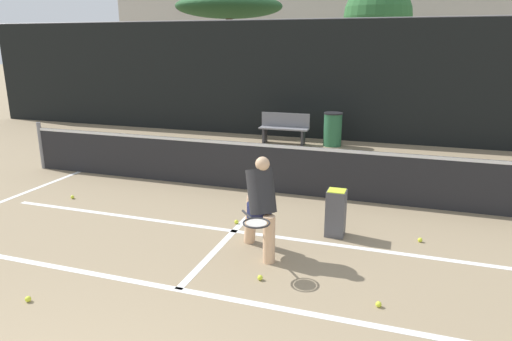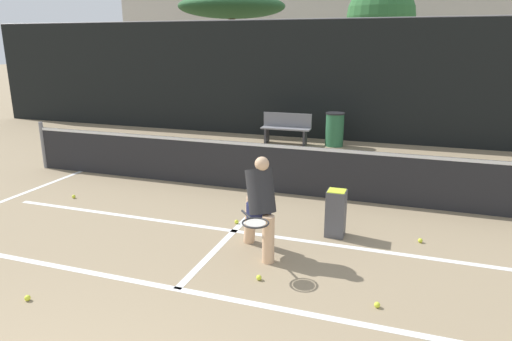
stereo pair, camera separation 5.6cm
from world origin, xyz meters
name	(u,v)px [view 1 (the left image)]	position (x,y,z in m)	size (l,w,h in m)	color
court_baseline_near	(178,289)	(0.00, 2.93, 0.00)	(11.00, 0.10, 0.01)	white
court_service_line	(234,231)	(0.00, 4.75, 0.00)	(8.25, 0.10, 0.01)	white
court_center_mark	(236,229)	(0.00, 4.85, 0.00)	(0.10, 3.84, 0.01)	white
court_sideline_left	(10,198)	(-4.51, 4.85, 0.00)	(0.10, 4.84, 0.01)	white
net	(272,167)	(0.00, 6.77, 0.51)	(11.09, 0.09, 1.07)	slate
fence_back	(325,81)	(0.00, 12.13, 1.73)	(24.00, 0.06, 3.47)	black
player_practicing	(260,203)	(0.62, 4.15, 0.74)	(0.74, 1.18, 1.39)	#DBAD84
tennis_ball_scattered_1	(236,222)	(-0.07, 5.04, 0.03)	(0.07, 0.07, 0.07)	#D1E033
tennis_ball_scattered_4	(420,240)	(2.71, 5.24, 0.03)	(0.07, 0.07, 0.07)	#D1E033
tennis_ball_scattered_6	(28,299)	(-1.47, 2.17, 0.03)	(0.07, 0.07, 0.07)	#D1E033
tennis_ball_scattered_7	(379,304)	(2.26, 3.31, 0.03)	(0.07, 0.07, 0.07)	#D1E033
tennis_ball_scattered_9	(72,197)	(-3.40, 5.21, 0.03)	(0.07, 0.07, 0.07)	#D1E033
tennis_ball_scattered_10	(260,278)	(0.85, 3.45, 0.03)	(0.07, 0.07, 0.07)	#D1E033
ball_hopper	(336,212)	(1.49, 5.10, 0.37)	(0.28, 0.28, 0.71)	#4C4C51
courtside_bench	(284,127)	(-0.94, 11.17, 0.46)	(1.42, 0.40, 0.86)	slate
trash_bin	(333,129)	(0.43, 11.28, 0.47)	(0.52, 0.52, 0.94)	#28603D
parked_car	(329,103)	(-0.52, 16.14, 0.56)	(1.90, 4.14, 1.33)	silver
tree_west	(229,8)	(-4.61, 16.24, 4.12)	(4.19, 4.19, 4.61)	brown
tree_mid	(377,17)	(0.62, 22.06, 3.99)	(3.18, 3.18, 5.60)	brown
building_far	(375,39)	(0.00, 29.57, 3.05)	(36.00, 2.40, 6.10)	#B2ADA3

